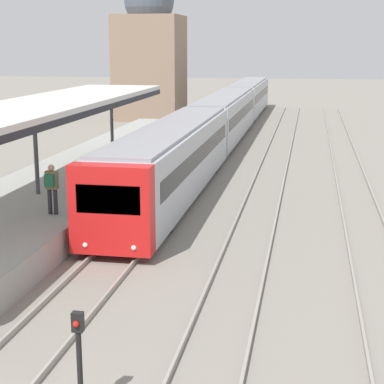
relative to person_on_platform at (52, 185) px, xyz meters
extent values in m
cube|color=beige|center=(-1.71, 2.74, 2.26)|extent=(4.00, 23.40, 0.20)
cube|color=black|center=(0.25, 2.74, 2.04)|extent=(0.08, 23.40, 0.24)
cylinder|color=#47474C|center=(-1.71, 2.74, 0.59)|extent=(0.16, 0.16, 3.15)
cylinder|color=#47474C|center=(-1.71, 12.10, 0.59)|extent=(0.16, 0.16, 3.15)
cylinder|color=#2D2D33|center=(-0.10, 0.04, -0.56)|extent=(0.14, 0.14, 0.85)
cylinder|color=#2D2D33|center=(0.10, 0.04, -0.56)|extent=(0.14, 0.14, 0.85)
cube|color=olive|center=(0.00, 0.04, 0.16)|extent=(0.40, 0.22, 0.60)
sphere|color=tan|center=(0.00, 0.04, 0.57)|extent=(0.22, 0.22, 0.22)
cube|color=#236B47|center=(0.00, -0.16, 0.18)|extent=(0.30, 0.18, 0.40)
cube|color=red|center=(2.52, -1.52, -0.31)|extent=(2.51, 0.70, 2.70)
cube|color=black|center=(2.52, -1.85, 0.07)|extent=(1.96, 0.04, 0.86)
sphere|color=#EFEACC|center=(1.77, -1.86, -1.36)|extent=(0.16, 0.16, 0.16)
sphere|color=#EFEACC|center=(3.27, -1.86, -1.36)|extent=(0.16, 0.16, 0.16)
cube|color=#A8ADB7|center=(2.52, 7.18, -0.31)|extent=(2.51, 16.71, 2.70)
cube|color=gray|center=(2.52, 7.18, 1.10)|extent=(2.21, 16.38, 0.12)
cube|color=black|center=(2.52, 7.18, -0.02)|extent=(2.53, 15.37, 0.70)
cylinder|color=black|center=(1.45, 1.75, -1.58)|extent=(0.12, 0.70, 0.70)
cylinder|color=black|center=(3.58, 1.75, -1.58)|extent=(0.12, 0.70, 0.70)
cylinder|color=black|center=(1.45, 12.61, -1.58)|extent=(0.12, 0.70, 0.70)
cylinder|color=black|center=(3.58, 12.61, -1.58)|extent=(0.12, 0.70, 0.70)
cube|color=#A8ADB7|center=(2.52, 24.24, -0.31)|extent=(2.51, 16.71, 2.70)
cube|color=gray|center=(2.52, 24.24, 1.10)|extent=(2.21, 16.38, 0.12)
cube|color=black|center=(2.52, 24.24, -0.02)|extent=(2.53, 15.37, 0.70)
cylinder|color=black|center=(1.45, 18.81, -1.58)|extent=(0.12, 0.70, 0.70)
cylinder|color=black|center=(3.58, 18.81, -1.58)|extent=(0.12, 0.70, 0.70)
cylinder|color=black|center=(1.45, 29.68, -1.58)|extent=(0.12, 0.70, 0.70)
cylinder|color=black|center=(3.58, 29.68, -1.58)|extent=(0.12, 0.70, 0.70)
cube|color=#A8ADB7|center=(2.52, 41.31, -0.31)|extent=(2.51, 16.71, 2.70)
cube|color=gray|center=(2.52, 41.31, 1.10)|extent=(2.21, 16.38, 0.12)
cube|color=black|center=(2.52, 41.31, -0.02)|extent=(2.53, 15.37, 0.70)
cylinder|color=black|center=(1.45, 35.88, -1.58)|extent=(0.12, 0.70, 0.70)
cylinder|color=black|center=(3.58, 35.88, -1.58)|extent=(0.12, 0.70, 0.70)
cylinder|color=black|center=(1.45, 46.74, -1.58)|extent=(0.12, 0.70, 0.70)
cylinder|color=black|center=(3.58, 46.74, -1.58)|extent=(0.12, 0.70, 0.70)
cylinder|color=black|center=(4.38, -9.46, -1.17)|extent=(0.10, 0.10, 1.52)
cube|color=black|center=(4.38, -9.46, -0.23)|extent=(0.20, 0.14, 0.36)
sphere|color=red|center=(4.38, -9.55, -0.23)|extent=(0.11, 0.11, 0.11)
cube|color=#89705B|center=(-5.63, 35.93, 2.51)|extent=(5.54, 5.54, 8.89)
sphere|color=#4C5666|center=(-5.63, 35.93, 8.13)|extent=(4.26, 4.26, 4.26)
camera|label=1|loc=(8.22, -19.31, 4.48)|focal=60.00mm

